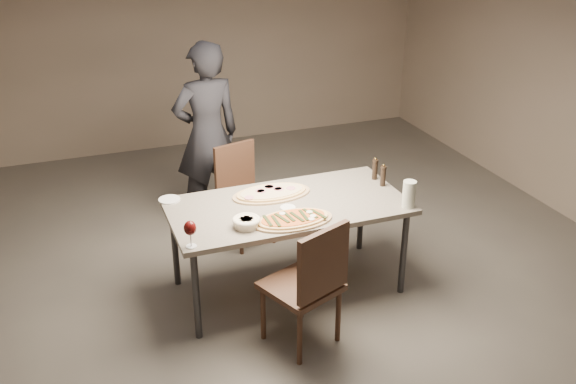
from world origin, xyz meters
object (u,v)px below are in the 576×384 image
object	(u,v)px
ham_pizza	(272,193)
chair_near	(310,280)
chair_far	(241,188)
carafe	(409,194)
diner	(207,135)
bread_basket	(246,222)
pepper_mill_left	(375,169)
zucchini_pizza	(293,219)
dining_table	(288,211)

from	to	relation	value
ham_pizza	chair_near	world-z (taller)	chair_near
chair_far	carafe	bearing A→B (deg)	110.69
diner	ham_pizza	bearing A→B (deg)	93.82
bread_basket	pepper_mill_left	distance (m)	1.31
chair_far	diner	xyz separation A→B (m)	(-0.18, 0.44, 0.37)
bread_basket	carafe	world-z (taller)	carafe
zucchini_pizza	carafe	xyz separation A→B (m)	(0.89, -0.08, 0.09)
dining_table	bread_basket	world-z (taller)	bread_basket
pepper_mill_left	chair_near	xyz separation A→B (m)	(-0.94, -0.92, -0.30)
chair_far	diner	size ratio (longest dim) A/B	0.51
dining_table	ham_pizza	distance (m)	0.22
zucchini_pizza	pepper_mill_left	bearing A→B (deg)	3.40
carafe	zucchini_pizza	bearing A→B (deg)	175.04
dining_table	chair_near	world-z (taller)	chair_near
bread_basket	diner	bearing A→B (deg)	85.61
dining_table	chair_far	xyz separation A→B (m)	(-0.10, 0.93, -0.20)
diner	zucchini_pizza	bearing A→B (deg)	90.87
dining_table	pepper_mill_left	xyz separation A→B (m)	(0.83, 0.19, 0.15)
ham_pizza	bread_basket	size ratio (longest dim) A/B	3.13
dining_table	diner	size ratio (longest dim) A/B	1.03
dining_table	chair_far	bearing A→B (deg)	95.83
chair_near	diner	world-z (taller)	diner
carafe	chair_far	world-z (taller)	carafe
pepper_mill_left	chair_near	bearing A→B (deg)	-135.77
dining_table	ham_pizza	xyz separation A→B (m)	(-0.06, 0.20, 0.07)
ham_pizza	carafe	size ratio (longest dim) A/B	3.03
ham_pizza	pepper_mill_left	xyz separation A→B (m)	(0.89, -0.01, 0.07)
zucchini_pizza	diner	size ratio (longest dim) A/B	0.34
bread_basket	chair_near	distance (m)	0.62
carafe	chair_near	size ratio (longest dim) A/B	0.21
ham_pizza	pepper_mill_left	bearing A→B (deg)	16.31
ham_pizza	diner	distance (m)	1.20
ham_pizza	carafe	bearing A→B (deg)	-14.85
dining_table	ham_pizza	size ratio (longest dim) A/B	2.87
zucchini_pizza	chair_far	xyz separation A→B (m)	(-0.03, 1.21, -0.27)
zucchini_pizza	bread_basket	size ratio (longest dim) A/B	2.95
chair_far	ham_pizza	bearing A→B (deg)	77.52
dining_table	carafe	size ratio (longest dim) A/B	8.71
chair_near	chair_far	size ratio (longest dim) A/B	1.09
ham_pizza	diner	world-z (taller)	diner
ham_pizza	chair_far	world-z (taller)	chair_far
carafe	dining_table	bearing A→B (deg)	156.69
dining_table	chair_near	size ratio (longest dim) A/B	1.87
ham_pizza	bread_basket	world-z (taller)	bread_basket
dining_table	zucchini_pizza	bearing A→B (deg)	-102.82
carafe	chair_far	bearing A→B (deg)	125.65
ham_pizza	dining_table	bearing A→B (deg)	-55.19
carafe	chair_near	world-z (taller)	chair_near
pepper_mill_left	chair_far	world-z (taller)	pepper_mill_left
bread_basket	chair_far	size ratio (longest dim) A/B	0.23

